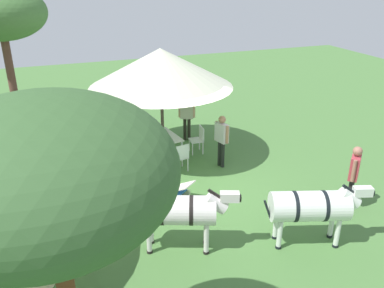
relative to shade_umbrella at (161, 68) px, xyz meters
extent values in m
plane|color=#49763A|center=(-2.32, -0.67, -2.94)|extent=(36.00, 36.00, 0.00)
cylinder|color=#463831|center=(0.00, 0.00, -1.76)|extent=(0.10, 0.10, 2.37)
cone|color=beige|center=(0.00, 0.00, 0.00)|extent=(4.38, 4.38, 1.15)
cube|color=silver|center=(0.00, 0.00, -2.22)|extent=(1.45, 1.05, 0.04)
cylinder|color=silver|center=(-0.66, 0.26, -2.59)|extent=(0.06, 0.06, 0.70)
cylinder|color=silver|center=(0.54, 0.46, -2.59)|extent=(0.06, 0.06, 0.70)
cylinder|color=silver|center=(-0.54, -0.46, -2.59)|extent=(0.06, 0.06, 0.70)
cylinder|color=silver|center=(0.66, -0.26, -2.59)|extent=(0.06, 0.06, 0.70)
cube|color=silver|center=(-1.10, -0.18, -2.49)|extent=(0.49, 0.50, 0.04)
cube|color=silver|center=(-1.29, -0.22, -2.27)|extent=(0.11, 0.44, 0.45)
cylinder|color=silver|center=(-0.96, 0.03, -2.72)|extent=(0.04, 0.04, 0.45)
cylinder|color=silver|center=(-0.89, -0.34, -2.72)|extent=(0.04, 0.04, 0.45)
cylinder|color=silver|center=(-1.31, -0.03, -2.72)|extent=(0.04, 0.04, 0.45)
cylinder|color=silver|center=(-1.25, -0.40, -2.72)|extent=(0.04, 0.04, 0.45)
cube|color=silver|center=(-0.07, -1.12, -2.49)|extent=(0.47, 0.45, 0.04)
cube|color=silver|center=(-0.08, -1.31, -2.27)|extent=(0.44, 0.07, 0.45)
cylinder|color=silver|center=(-0.25, -0.92, -2.72)|extent=(0.04, 0.04, 0.45)
cylinder|color=silver|center=(0.13, -0.95, -2.72)|extent=(0.04, 0.04, 0.45)
cylinder|color=silver|center=(-0.27, -1.28, -2.72)|extent=(0.04, 0.04, 0.45)
cylinder|color=silver|center=(0.11, -1.31, -2.72)|extent=(0.04, 0.04, 0.45)
cube|color=silver|center=(1.11, 0.10, -2.49)|extent=(0.46, 0.48, 0.04)
cube|color=silver|center=(1.30, 0.12, -2.27)|extent=(0.08, 0.44, 0.45)
cylinder|color=silver|center=(0.95, -0.10, -2.72)|extent=(0.04, 0.04, 0.45)
cylinder|color=silver|center=(0.92, 0.28, -2.72)|extent=(0.04, 0.04, 0.45)
cylinder|color=silver|center=(1.31, -0.07, -2.72)|extent=(0.04, 0.04, 0.45)
cylinder|color=silver|center=(1.28, 0.31, -2.72)|extent=(0.04, 0.04, 0.45)
cube|color=white|center=(-0.13, 1.11, -2.49)|extent=(0.49, 0.47, 0.04)
cube|color=white|center=(-0.16, 1.30, -2.27)|extent=(0.44, 0.09, 0.45)
cylinder|color=white|center=(0.08, 0.95, -2.72)|extent=(0.04, 0.04, 0.45)
cylinder|color=white|center=(-0.30, 0.91, -2.72)|extent=(0.04, 0.04, 0.45)
cylinder|color=white|center=(0.03, 1.31, -2.72)|extent=(0.04, 0.04, 0.45)
cylinder|color=white|center=(-0.34, 1.27, -2.72)|extent=(0.04, 0.04, 0.45)
cylinder|color=black|center=(-1.20, -1.47, -2.53)|extent=(0.12, 0.12, 0.82)
cylinder|color=black|center=(-1.34, -1.50, -2.53)|extent=(0.12, 0.12, 0.82)
cube|color=silver|center=(-1.27, -1.48, -1.83)|extent=(0.48, 0.32, 0.58)
cylinder|color=#A77557|center=(-1.03, -1.42, -1.81)|extent=(0.09, 0.09, 0.55)
cylinder|color=#A77557|center=(-1.52, -1.55, -1.81)|extent=(0.09, 0.09, 0.55)
sphere|color=#A77557|center=(-1.27, -1.48, -1.40)|extent=(0.22, 0.22, 0.22)
cylinder|color=black|center=(1.05, -1.27, -2.53)|extent=(0.12, 0.12, 0.82)
cylinder|color=black|center=(1.11, -1.14, -2.53)|extent=(0.12, 0.12, 0.82)
cube|color=beige|center=(1.08, -1.21, -1.83)|extent=(0.36, 0.49, 0.58)
cylinder|color=#DEAB8B|center=(0.98, -1.44, -1.82)|extent=(0.09, 0.09, 0.55)
cylinder|color=#DEAB8B|center=(1.18, -0.98, -1.82)|extent=(0.09, 0.09, 0.55)
sphere|color=#DEAB8B|center=(1.08, -1.21, -1.41)|extent=(0.22, 0.22, 0.22)
cylinder|color=black|center=(-4.64, -3.54, -2.52)|extent=(0.12, 0.12, 0.85)
cylinder|color=black|center=(-4.54, -3.65, -2.52)|extent=(0.12, 0.12, 0.85)
cube|color=#B23A45|center=(-4.59, -3.59, -1.79)|extent=(0.47, 0.48, 0.60)
cylinder|color=#A26957|center=(-4.77, -3.40, -1.77)|extent=(0.09, 0.09, 0.57)
cylinder|color=#A26957|center=(-4.41, -3.78, -1.77)|extent=(0.09, 0.09, 0.57)
sphere|color=#A26957|center=(-4.59, -3.59, -1.35)|extent=(0.23, 0.23, 0.23)
cube|color=blue|center=(-2.61, 0.50, -2.72)|extent=(0.75, 0.75, 0.03)
cube|color=white|center=(-2.82, 0.33, -2.50)|extent=(0.75, 0.75, 0.30)
cube|color=beige|center=(-2.81, 0.67, -2.83)|extent=(0.50, 0.40, 0.22)
cube|color=beige|center=(-2.49, 0.26, -2.83)|extent=(0.50, 0.40, 0.22)
cylinder|color=silver|center=(-4.64, 1.05, -1.97)|extent=(1.17, 1.73, 0.63)
cylinder|color=black|center=(-4.52, 1.35, -1.97)|extent=(0.63, 0.31, 0.64)
cylinder|color=black|center=(-4.74, 0.78, -1.97)|extent=(0.63, 0.31, 0.64)
cylinder|color=silver|center=(-4.93, 0.30, -1.79)|extent=(0.46, 0.60, 0.49)
cube|color=silver|center=(-5.03, 0.04, -1.63)|extent=(0.31, 0.44, 0.20)
cube|color=black|center=(-5.10, -0.13, -1.66)|extent=(0.16, 0.16, 0.12)
cube|color=black|center=(-4.93, 0.30, -1.59)|extent=(0.17, 0.36, 0.28)
cylinder|color=silver|center=(-4.70, 0.41, -2.57)|extent=(0.11, 0.11, 0.74)
cylinder|color=black|center=(-4.70, 0.41, -2.91)|extent=(0.13, 0.13, 0.06)
cylinder|color=silver|center=(-5.02, 0.54, -2.57)|extent=(0.11, 0.11, 0.74)
cylinder|color=black|center=(-5.02, 0.54, -2.91)|extent=(0.13, 0.13, 0.06)
cylinder|color=silver|center=(-4.25, 1.55, -2.57)|extent=(0.11, 0.11, 0.74)
cylinder|color=black|center=(-4.25, 1.55, -2.91)|extent=(0.13, 0.13, 0.06)
cylinder|color=silver|center=(-4.57, 1.68, -2.57)|extent=(0.11, 0.11, 0.74)
cylinder|color=black|center=(-4.57, 1.68, -2.91)|extent=(0.13, 0.13, 0.06)
cylinder|color=black|center=(-4.32, 1.84, -2.07)|extent=(0.13, 0.24, 0.53)
cylinder|color=silver|center=(-5.44, -1.68, -1.99)|extent=(1.15, 1.80, 0.66)
cylinder|color=black|center=(-5.33, -1.36, -1.99)|extent=(0.66, 0.29, 0.67)
cylinder|color=black|center=(-5.54, -1.96, -1.99)|extent=(0.66, 0.29, 0.67)
cylinder|color=silver|center=(-5.70, -2.47, -1.81)|extent=(0.45, 0.60, 0.50)
cube|color=silver|center=(-5.79, -2.74, -1.65)|extent=(0.30, 0.44, 0.20)
cube|color=black|center=(-5.85, -2.91, -1.68)|extent=(0.15, 0.15, 0.12)
cube|color=black|center=(-5.70, -2.47, -1.61)|extent=(0.15, 0.36, 0.28)
cylinder|color=silver|center=(-5.47, -2.34, -2.59)|extent=(0.11, 0.11, 0.71)
cylinder|color=black|center=(-5.47, -2.34, -2.91)|extent=(0.13, 0.13, 0.06)
cylinder|color=silver|center=(-5.81, -2.22, -2.59)|extent=(0.11, 0.11, 0.71)
cylinder|color=black|center=(-5.81, -2.22, -2.91)|extent=(0.13, 0.13, 0.06)
cylinder|color=silver|center=(-5.07, -1.13, -2.59)|extent=(0.11, 0.11, 0.71)
cylinder|color=black|center=(-5.07, -1.13, -2.91)|extent=(0.13, 0.13, 0.06)
cylinder|color=silver|center=(-5.41, -1.02, -2.59)|extent=(0.11, 0.11, 0.71)
cylinder|color=black|center=(-5.41, -1.02, -2.91)|extent=(0.13, 0.13, 0.06)
cylinder|color=black|center=(-5.16, -0.84, -2.09)|extent=(0.12, 0.24, 0.53)
cylinder|color=silver|center=(0.39, 2.81, -1.98)|extent=(1.79, 1.38, 0.67)
cylinder|color=black|center=(0.68, 2.97, -1.98)|extent=(0.39, 0.64, 0.69)
cylinder|color=black|center=(0.12, 2.67, -1.98)|extent=(0.39, 0.64, 0.69)
cylinder|color=silver|center=(-0.35, 2.42, -1.80)|extent=(0.62, 0.52, 0.51)
cube|color=silver|center=(-0.60, 2.29, -1.64)|extent=(0.44, 0.35, 0.20)
cube|color=black|center=(-0.76, 2.20, -1.67)|extent=(0.16, 0.16, 0.12)
cube|color=black|center=(-0.35, 2.42, -1.60)|extent=(0.34, 0.21, 0.28)
cylinder|color=silver|center=(-0.09, 2.35, -2.59)|extent=(0.11, 0.11, 0.71)
cylinder|color=black|center=(-0.09, 2.35, -2.91)|extent=(0.13, 0.13, 0.06)
cylinder|color=silver|center=(-0.26, 2.68, -2.59)|extent=(0.11, 0.11, 0.71)
cylinder|color=black|center=(-0.26, 2.68, -2.91)|extent=(0.13, 0.13, 0.06)
cylinder|color=silver|center=(1.03, 2.95, -2.59)|extent=(0.11, 0.11, 0.71)
cylinder|color=black|center=(1.03, 2.95, -2.91)|extent=(0.13, 0.13, 0.06)
cylinder|color=silver|center=(0.86, 3.27, -2.59)|extent=(0.11, 0.11, 0.71)
cylinder|color=black|center=(0.86, 3.27, -2.91)|extent=(0.13, 0.13, 0.06)
cylinder|color=black|center=(1.17, 3.23, -2.08)|extent=(0.23, 0.15, 0.53)
ellipsoid|color=#34592D|center=(-7.58, 3.40, 0.79)|extent=(2.74, 2.74, 1.65)
cylinder|color=brown|center=(2.70, 4.32, -1.12)|extent=(0.26, 0.26, 3.64)
ellipsoid|color=#426F36|center=(2.70, 4.32, 1.48)|extent=(2.85, 2.85, 1.71)
camera|label=1|loc=(-11.52, 3.28, 2.71)|focal=37.67mm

